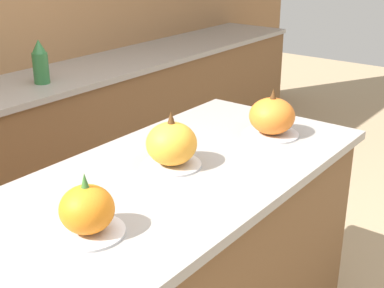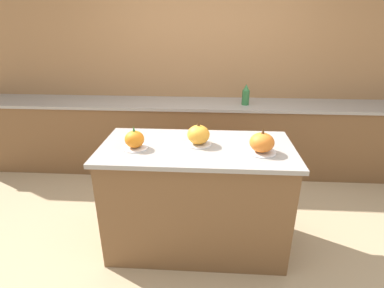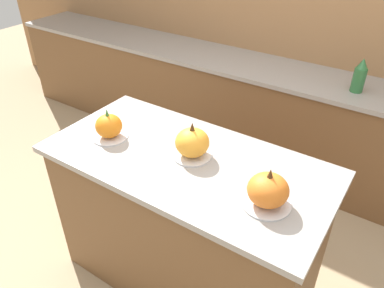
{
  "view_description": "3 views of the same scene",
  "coord_description": "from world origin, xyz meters",
  "views": [
    {
      "loc": [
        -1.32,
        -1.06,
        1.73
      ],
      "look_at": [
        0.05,
        -0.02,
        1.04
      ],
      "focal_mm": 50.0,
      "sensor_mm": 36.0,
      "label": 1
    },
    {
      "loc": [
        0.1,
        -2.18,
        1.9
      ],
      "look_at": [
        -0.04,
        -0.04,
        0.99
      ],
      "focal_mm": 28.0,
      "sensor_mm": 36.0,
      "label": 2
    },
    {
      "loc": [
        0.91,
        -1.31,
        2.11
      ],
      "look_at": [
        0.05,
        -0.02,
        1.08
      ],
      "focal_mm": 35.0,
      "sensor_mm": 36.0,
      "label": 3
    }
  ],
  "objects": [
    {
      "name": "pumpkin_cake_right",
      "position": [
        0.49,
        -0.09,
        1.04
      ],
      "size": [
        0.22,
        0.22,
        0.2
      ],
      "color": "silver",
      "rests_on": "kitchen_island"
    },
    {
      "name": "pumpkin_cake_left",
      "position": [
        -0.48,
        -0.07,
        1.03
      ],
      "size": [
        0.2,
        0.2,
        0.18
      ],
      "color": "silver",
      "rests_on": "kitchen_island"
    },
    {
      "name": "bottle_tall",
      "position": [
        0.52,
        1.42,
        1.04
      ],
      "size": [
        0.09,
        0.09,
        0.25
      ],
      "color": "#2D6B38",
      "rests_on": "back_counter"
    },
    {
      "name": "ground_plane",
      "position": [
        0.0,
        0.0,
        0.0
      ],
      "size": [
        12.0,
        12.0,
        0.0
      ],
      "primitive_type": "plane",
      "color": "tan"
    },
    {
      "name": "wall_back",
      "position": [
        0.0,
        1.81,
        1.25
      ],
      "size": [
        8.0,
        0.06,
        2.5
      ],
      "color": "#9E7047",
      "rests_on": "ground_plane"
    },
    {
      "name": "pumpkin_cake_center",
      "position": [
        0.01,
        0.04,
        1.04
      ],
      "size": [
        0.21,
        0.21,
        0.2
      ],
      "color": "silver",
      "rests_on": "kitchen_island"
    },
    {
      "name": "back_counter",
      "position": [
        0.0,
        1.48,
        0.46
      ],
      "size": [
        6.0,
        0.6,
        0.92
      ],
      "color": "brown",
      "rests_on": "ground_plane"
    },
    {
      "name": "kitchen_island",
      "position": [
        0.0,
        0.0,
        0.48
      ],
      "size": [
        1.54,
        0.76,
        0.96
      ],
      "color": "brown",
      "rests_on": "ground_plane"
    }
  ]
}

